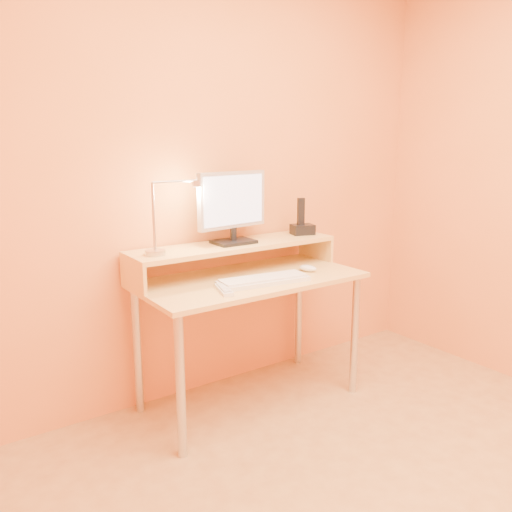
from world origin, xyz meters
TOP-DOWN VIEW (x-y plane):
  - wall_back at (0.00, 1.50)m, footprint 3.00×0.04m
  - desk_leg_fl at (-0.55, 0.93)m, footprint 0.04×0.04m
  - desk_leg_fr at (0.55, 0.93)m, footprint 0.04×0.04m
  - desk_leg_bl at (-0.55, 1.43)m, footprint 0.04×0.04m
  - desk_leg_br at (0.55, 1.43)m, footprint 0.04×0.04m
  - desk_lower at (0.00, 1.18)m, footprint 1.20×0.60m
  - shelf_riser_left at (-0.59, 1.33)m, footprint 0.02×0.30m
  - shelf_riser_right at (0.59, 1.33)m, footprint 0.02×0.30m
  - desk_shelf at (0.00, 1.33)m, footprint 1.20×0.30m
  - monitor_foot at (-0.01, 1.33)m, footprint 0.22×0.16m
  - monitor_neck at (-0.01, 1.33)m, footprint 0.04×0.04m
  - monitor_panel at (-0.01, 1.34)m, footprint 0.45×0.10m
  - monitor_back at (-0.01, 1.36)m, footprint 0.40×0.07m
  - monitor_screen at (-0.01, 1.32)m, footprint 0.40×0.06m
  - lamp_base at (-0.48, 1.30)m, footprint 0.10×0.10m
  - lamp_post at (-0.48, 1.30)m, footprint 0.01×0.01m
  - lamp_arm at (-0.36, 1.30)m, footprint 0.24×0.01m
  - lamp_head at (-0.24, 1.30)m, footprint 0.04×0.04m
  - lamp_bulb at (-0.24, 1.30)m, footprint 0.03×0.03m
  - phone_dock at (0.48, 1.33)m, footprint 0.15×0.13m
  - phone_handset at (0.47, 1.33)m, footprint 0.05×0.04m
  - phone_led at (0.53, 1.28)m, footprint 0.01×0.00m
  - keyboard at (-0.01, 1.05)m, footprint 0.49×0.21m
  - mouse at (0.34, 1.10)m, footprint 0.09×0.12m
  - remote_control at (-0.26, 1.03)m, footprint 0.10×0.19m

SIDE VIEW (x-z plane):
  - desk_leg_fl at x=-0.55m, z-range 0.00..0.69m
  - desk_leg_fr at x=0.55m, z-range 0.00..0.69m
  - desk_leg_bl at x=-0.55m, z-range 0.00..0.69m
  - desk_leg_br at x=0.55m, z-range 0.00..0.69m
  - desk_lower at x=0.00m, z-range 0.70..0.72m
  - remote_control at x=-0.26m, z-range 0.72..0.74m
  - keyboard at x=-0.01m, z-range 0.72..0.74m
  - mouse at x=0.34m, z-range 0.72..0.76m
  - shelf_riser_left at x=-0.59m, z-range 0.72..0.85m
  - shelf_riser_right at x=0.59m, z-range 0.72..0.85m
  - desk_shelf at x=0.00m, z-range 0.86..0.88m
  - monitor_foot at x=-0.01m, z-range 0.88..0.90m
  - lamp_base at x=-0.48m, z-range 0.88..0.90m
  - phone_dock at x=0.48m, z-range 0.88..0.94m
  - phone_led at x=0.53m, z-range 0.89..0.93m
  - monitor_neck at x=-0.01m, z-range 0.90..0.97m
  - phone_handset at x=0.47m, z-range 0.94..1.10m
  - lamp_post at x=-0.48m, z-range 0.91..1.24m
  - monitor_panel at x=-0.01m, z-range 0.97..1.27m
  - monitor_back at x=-0.01m, z-range 0.99..1.25m
  - monitor_screen at x=-0.01m, z-range 0.99..1.25m
  - lamp_bulb at x=-0.24m, z-range 1.20..1.21m
  - lamp_head at x=-0.24m, z-range 1.21..1.24m
  - lamp_arm at x=-0.36m, z-range 1.23..1.24m
  - wall_back at x=0.00m, z-range 0.00..2.50m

